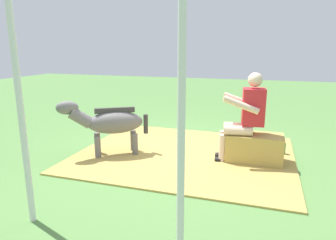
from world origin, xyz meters
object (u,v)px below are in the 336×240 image
person_seated (245,114)px  tent_pole_left (181,99)px  hay_bale (254,148)px  tent_pole_mid (18,89)px  soda_bottle (283,148)px  pony_standing (109,123)px

person_seated → tent_pole_left: (0.30, 2.32, 0.57)m
hay_bale → tent_pole_mid: bearing=48.9°
soda_bottle → hay_bale: bearing=46.9°
tent_pole_mid → pony_standing: bearing=-85.1°
tent_pole_left → tent_pole_mid: 1.50m
person_seated → tent_pole_left: tent_pole_left is taller
pony_standing → tent_pole_mid: tent_pole_mid is taller
hay_bale → tent_pole_left: size_ratio=0.31×
tent_pole_left → hay_bale: bearing=-101.2°
person_seated → pony_standing: person_seated is taller
person_seated → tent_pole_left: bearing=82.5°
soda_bottle → tent_pole_mid: size_ratio=0.10×
hay_bale → soda_bottle: 0.62m
person_seated → soda_bottle: (-0.58, -0.46, -0.59)m
hay_bale → person_seated: (0.16, 0.01, 0.50)m
pony_standing → tent_pole_mid: size_ratio=0.47×
hay_bale → tent_pole_mid: size_ratio=0.31×
pony_standing → tent_pole_mid: bearing=94.9°
person_seated → tent_pole_left: size_ratio=0.51×
hay_bale → tent_pole_mid: 3.18m
person_seated → tent_pole_mid: 2.94m
person_seated → tent_pole_mid: bearing=51.1°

